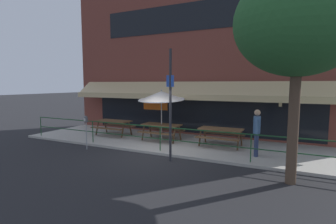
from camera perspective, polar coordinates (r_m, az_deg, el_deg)
The scene contains 12 objects.
ground_plane at distance 10.24m, azimuth -2.51°, elevation -9.33°, with size 120.00×120.00×0.00m, color #232326.
patio_deck at distance 11.96m, azimuth 2.14°, elevation -6.81°, with size 15.00×4.00×0.10m, color #ADA89E.
restaurant_building at distance 13.81m, azimuth 6.10°, elevation 12.60°, with size 15.00×1.60×8.65m.
patio_railing at distance 10.31m, azimuth -1.73°, elevation -4.65°, with size 13.84×0.04×0.97m.
picnic_table_left at distance 13.70m, azimuth -11.77°, elevation -2.48°, with size 1.80×1.42×0.76m.
picnic_table_centre at distance 12.19m, azimuth -1.43°, elevation -3.41°, with size 1.80×1.42×0.76m.
picnic_table_right at distance 11.26m, azimuth 11.39°, elevation -4.33°, with size 1.80×1.42×0.76m.
patio_umbrella_centre at distance 12.04m, azimuth -1.44°, elevation 3.53°, with size 2.14×2.14×2.38m.
pedestrian_walking at distance 10.05m, azimuth 18.76°, elevation -3.77°, with size 0.28×0.62×1.71m.
parking_meter_near at distance 11.36m, azimuth -17.42°, elevation -2.14°, with size 0.15×0.16×1.42m.
street_sign_pole at distance 9.12m, azimuth 0.52°, elevation 1.68°, with size 0.28×0.09×3.92m.
street_tree_curbside at distance 7.87m, azimuth 27.35°, elevation 18.45°, with size 3.33×3.00×6.24m.
Camera 1 is at (4.77, -8.64, 2.73)m, focal length 28.00 mm.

